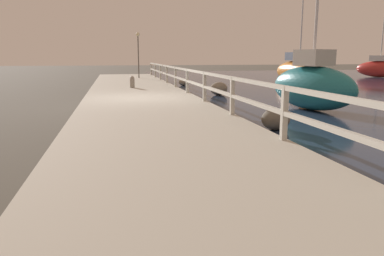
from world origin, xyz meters
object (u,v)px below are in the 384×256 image
dock_lamp (138,45)px  sailboat_orange (299,70)px  sailboat_red (380,68)px  sailboat_teal (312,85)px  mooring_bollard (132,82)px

dock_lamp → sailboat_orange: size_ratio=0.42×
sailboat_orange → dock_lamp: bearing=157.6°
dock_lamp → sailboat_red: bearing=5.3°
sailboat_red → sailboat_orange: size_ratio=0.79×
sailboat_orange → sailboat_teal: 12.28m
mooring_bollard → sailboat_orange: bearing=22.3°
sailboat_teal → sailboat_red: bearing=31.8°
sailboat_red → sailboat_teal: (-15.39, -16.47, 0.05)m
sailboat_red → sailboat_teal: bearing=-157.8°
mooring_bollard → dock_lamp: bearing=84.0°
sailboat_red → mooring_bollard: bearing=-179.5°
mooring_bollard → sailboat_teal: 8.61m
mooring_bollard → sailboat_red: (20.86, 9.82, 0.21)m
mooring_bollard → sailboat_teal: (5.47, -6.65, 0.26)m
dock_lamp → sailboat_teal: (4.63, -14.62, -1.65)m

